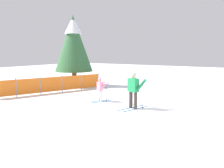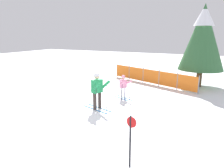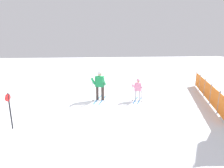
{
  "view_description": "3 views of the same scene",
  "coord_description": "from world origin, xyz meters",
  "px_view_note": "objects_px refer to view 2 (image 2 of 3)",
  "views": [
    {
      "loc": [
        -8.8,
        -4.16,
        2.55
      ],
      "look_at": [
        0.22,
        1.6,
        0.96
      ],
      "focal_mm": 35.0,
      "sensor_mm": 36.0,
      "label": 1
    },
    {
      "loc": [
        4.65,
        -7.94,
        3.35
      ],
      "look_at": [
        -0.18,
        1.6,
        0.89
      ],
      "focal_mm": 35.0,
      "sensor_mm": 36.0,
      "label": 2
    },
    {
      "loc": [
        9.21,
        -0.21,
        3.16
      ],
      "look_at": [
        -0.4,
        0.9,
        0.87
      ],
      "focal_mm": 28.0,
      "sensor_mm": 36.0,
      "label": 3
    }
  ],
  "objects_px": {
    "skier_child": "(123,85)",
    "safety_fence": "(151,76)",
    "trail_marker": "(131,136)",
    "conifer_far": "(203,36)",
    "skier_adult": "(97,88)"
  },
  "relations": [
    {
      "from": "conifer_far",
      "to": "trail_marker",
      "type": "bearing_deg",
      "value": -93.49
    },
    {
      "from": "skier_adult",
      "to": "safety_fence",
      "type": "relative_size",
      "value": 0.27
    },
    {
      "from": "conifer_far",
      "to": "trail_marker",
      "type": "distance_m",
      "value": 10.55
    },
    {
      "from": "skier_child",
      "to": "safety_fence",
      "type": "height_order",
      "value": "skier_child"
    },
    {
      "from": "safety_fence",
      "to": "trail_marker",
      "type": "height_order",
      "value": "trail_marker"
    },
    {
      "from": "skier_child",
      "to": "safety_fence",
      "type": "distance_m",
      "value": 3.95
    },
    {
      "from": "safety_fence",
      "to": "skier_child",
      "type": "bearing_deg",
      "value": -94.21
    },
    {
      "from": "skier_adult",
      "to": "conifer_far",
      "type": "distance_m",
      "value": 8.04
    },
    {
      "from": "skier_child",
      "to": "skier_adult",
      "type": "bearing_deg",
      "value": -73.23
    },
    {
      "from": "safety_fence",
      "to": "conifer_far",
      "type": "xyz_separation_m",
      "value": [
        2.98,
        0.82,
        2.66
      ]
    },
    {
      "from": "skier_child",
      "to": "trail_marker",
      "type": "height_order",
      "value": "trail_marker"
    },
    {
      "from": "skier_adult",
      "to": "safety_fence",
      "type": "bearing_deg",
      "value": 101.77
    },
    {
      "from": "safety_fence",
      "to": "trail_marker",
      "type": "bearing_deg",
      "value": -76.02
    },
    {
      "from": "safety_fence",
      "to": "skier_adult",
      "type": "bearing_deg",
      "value": -96.07
    },
    {
      "from": "skier_child",
      "to": "trail_marker",
      "type": "bearing_deg",
      "value": -38.06
    }
  ]
}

